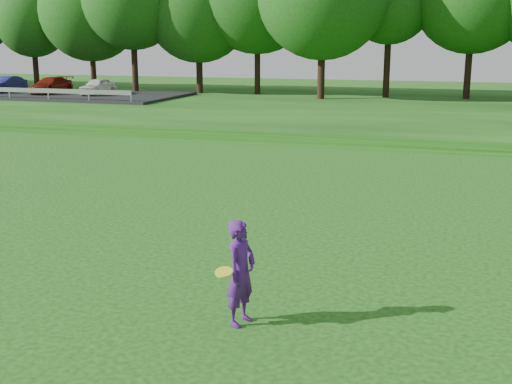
% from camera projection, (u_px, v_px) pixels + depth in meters
% --- Properties ---
extents(ground, '(140.00, 140.00, 0.00)m').
position_uv_depth(ground, '(10.00, 309.00, 11.40)').
color(ground, '#14410C').
rests_on(ground, ground).
extents(berm, '(130.00, 30.00, 0.60)m').
position_uv_depth(berm, '(343.00, 107.00, 42.88)').
color(berm, '#14410C').
rests_on(berm, ground).
extents(walking_path, '(130.00, 1.60, 0.04)m').
position_uv_depth(walking_path, '(291.00, 142.00, 29.95)').
color(walking_path, gray).
rests_on(walking_path, ground).
extents(parking_lot, '(24.00, 9.00, 1.38)m').
position_uv_depth(parking_lot, '(28.00, 90.00, 48.58)').
color(parking_lot, black).
rests_on(parking_lot, berm).
extents(woman, '(0.62, 0.81, 1.80)m').
position_uv_depth(woman, '(241.00, 273.00, 10.61)').
color(woman, '#4A186E').
rests_on(woman, ground).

